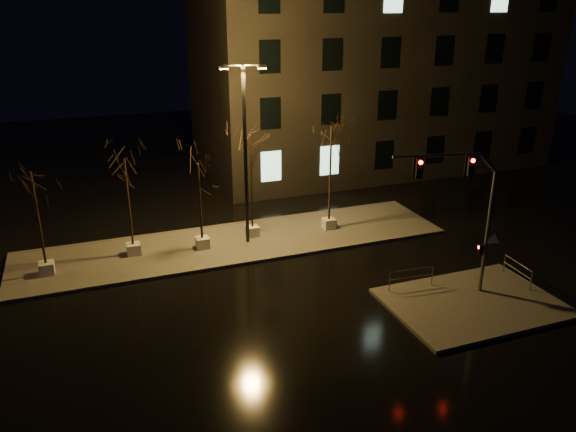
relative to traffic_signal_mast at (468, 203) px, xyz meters
name	(u,v)px	position (x,y,z in m)	size (l,w,h in m)	color
ground	(275,297)	(-7.43, 2.58, -4.17)	(90.00, 90.00, 0.00)	black
median	(236,243)	(-7.43, 8.58, -4.10)	(22.00, 5.00, 0.15)	#4A4842
sidewalk_corner	(472,303)	(0.07, -0.92, -4.10)	(7.00, 5.00, 0.15)	#4A4842
building	(371,63)	(6.57, 20.58, 3.33)	(25.00, 12.00, 15.00)	black
tree_0	(34,195)	(-16.53, 8.07, -0.23)	(1.80, 1.80, 5.00)	silver
tree_1	(126,181)	(-12.58, 8.85, -0.24)	(1.80, 1.80, 4.98)	silver
tree_2	(199,183)	(-9.24, 8.42, -0.58)	(1.80, 1.80, 4.54)	silver
tree_3	(251,158)	(-6.42, 8.99, 0.22)	(1.80, 1.80, 5.59)	silver
tree_4	(331,150)	(-2.17, 8.55, 0.36)	(1.80, 1.80, 5.78)	silver
traffic_signal_mast	(468,203)	(0.00, 0.00, 0.00)	(4.89, 1.27, 6.13)	#595C61
streetlight_main	(245,144)	(-6.87, 8.37, 1.14)	(2.23, 0.71, 8.96)	black
guard_rail_a	(411,275)	(-1.70, 1.03, -3.44)	(2.08, 0.23, 0.90)	#595C61
guard_rail_b	(518,269)	(3.07, -0.07, -3.46)	(0.17, 1.86, 0.88)	#595C61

